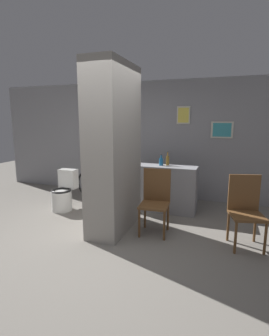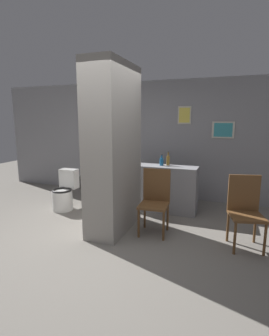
{
  "view_description": "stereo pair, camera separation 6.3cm",
  "coord_description": "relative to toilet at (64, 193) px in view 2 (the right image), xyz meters",
  "views": [
    {
      "loc": [
        1.62,
        -3.14,
        1.78
      ],
      "look_at": [
        0.16,
        0.98,
        0.95
      ],
      "focal_mm": 28.0,
      "sensor_mm": 36.0,
      "label": 1
    },
    {
      "loc": [
        1.68,
        -3.12,
        1.78
      ],
      "look_at": [
        0.16,
        0.98,
        0.95
      ],
      "focal_mm": 28.0,
      "sensor_mm": 36.0,
      "label": 2
    }
  ],
  "objects": [
    {
      "name": "bicycle",
      "position": [
        0.74,
        0.76,
        0.05
      ],
      "size": [
        1.76,
        0.42,
        0.75
      ],
      "color": "black",
      "rests_on": "ground_plane"
    },
    {
      "name": "bottle_tall",
      "position": [
        1.93,
        0.67,
        0.67
      ],
      "size": [
        0.06,
        0.06,
        0.27
      ],
      "color": "olive",
      "rests_on": "counter_shelf"
    },
    {
      "name": "wall_back",
      "position": [
        1.37,
        1.53,
        0.98
      ],
      "size": [
        8.0,
        0.09,
        2.6
      ],
      "color": "gray",
      "rests_on": "ground_plane"
    },
    {
      "name": "toilet",
      "position": [
        0.0,
        0.0,
        0.0
      ],
      "size": [
        0.4,
        0.56,
        0.77
      ],
      "color": "silver",
      "rests_on": "ground_plane"
    },
    {
      "name": "bottle_short",
      "position": [
        1.82,
        0.6,
        0.65
      ],
      "size": [
        0.08,
        0.08,
        0.23
      ],
      "color": "#19598C",
      "rests_on": "counter_shelf"
    },
    {
      "name": "pillar_center",
      "position": [
        1.33,
        -0.51,
        0.98
      ],
      "size": [
        0.53,
        1.17,
        2.6
      ],
      "color": "gray",
      "rests_on": "ground_plane"
    },
    {
      "name": "chair_near_pillar",
      "position": [
        1.98,
        -0.41,
        0.23
      ],
      "size": [
        0.46,
        0.46,
        1.0
      ],
      "rotation": [
        0.0,
        0.0,
        0.07
      ],
      "color": "brown",
      "rests_on": "ground_plane"
    },
    {
      "name": "chair_by_doorway",
      "position": [
        3.29,
        -0.42,
        0.23
      ],
      "size": [
        0.53,
        0.53,
        1.0
      ],
      "rotation": [
        0.0,
        0.0,
        0.25
      ],
      "color": "brown",
      "rests_on": "ground_plane"
    },
    {
      "name": "ground_plane",
      "position": [
        1.37,
        -1.1,
        -0.32
      ],
      "size": [
        14.0,
        14.0,
        0.0
      ],
      "primitive_type": "plane",
      "color": "slate"
    },
    {
      "name": "counter_shelf",
      "position": [
        1.8,
        0.59,
        0.13
      ],
      "size": [
        1.42,
        0.44,
        0.89
      ],
      "color": "gray",
      "rests_on": "ground_plane"
    }
  ]
}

